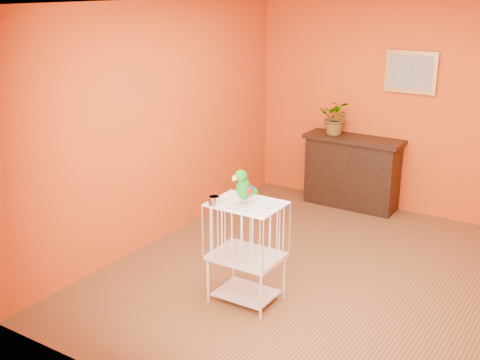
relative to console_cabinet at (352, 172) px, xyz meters
The scene contains 8 objects.
ground 2.17m from the console_cabinet, 73.78° to the right, with size 4.50×4.50×0.00m, color brown.
room_shell 2.40m from the console_cabinet, 73.78° to the right, with size 4.50×4.50×4.50m.
console_cabinet is the anchor object (origin of this frame).
potted_plant 0.68m from the console_cabinet, 169.94° to the right, with size 0.40×0.44×0.35m, color #26722D.
framed_picture 1.43m from the console_cabinet, 17.31° to the left, with size 0.62×0.04×0.50m.
birdcage 2.81m from the console_cabinet, 86.51° to the right, with size 0.61×0.47×0.94m.
feed_cup 3.03m from the console_cabinet, 90.89° to the right, with size 0.10×0.10×0.07m, color silver.
parrot 2.90m from the console_cabinet, 86.88° to the right, with size 0.16×0.29×0.32m.
Camera 1 is at (2.16, -4.89, 2.76)m, focal length 45.00 mm.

